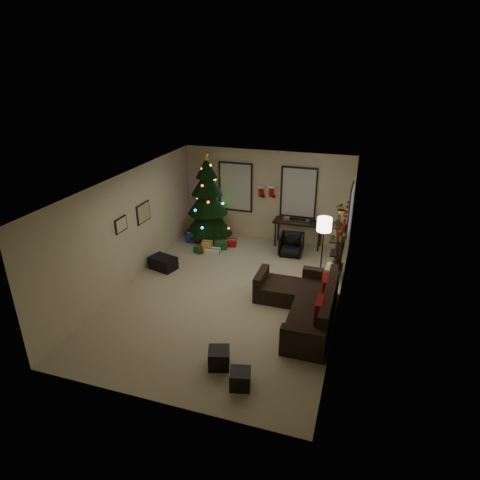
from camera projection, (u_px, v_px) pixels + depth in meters
name	position (u px, v px, depth m)	size (l,w,h in m)	color
floor	(228.00, 294.00, 9.73)	(7.00, 7.00, 0.00)	#B9AD8C
ceiling	(227.00, 182.00, 8.65)	(7.00, 7.00, 0.00)	white
wall_back	(267.00, 196.00, 12.24)	(5.00, 5.00, 0.00)	beige
wall_front	(150.00, 333.00, 6.13)	(5.00, 5.00, 0.00)	beige
wall_left	(129.00, 229.00, 9.88)	(7.00, 7.00, 0.00)	beige
wall_right	(343.00, 256.00, 8.49)	(7.00, 7.00, 0.00)	beige
window_back_left	(236.00, 187.00, 12.40)	(1.05, 0.06, 1.50)	#728CB2
window_back_right	(299.00, 193.00, 11.87)	(1.05, 0.06, 1.50)	#728CB2
window_right_wall	(351.00, 210.00, 10.67)	(0.06, 0.90, 1.30)	#728CB2
christmas_tree	(208.00, 203.00, 12.39)	(1.45, 1.45, 2.70)	black
presents	(210.00, 245.00, 12.02)	(1.50, 1.01, 0.30)	#14591E
sofa	(305.00, 304.00, 8.82)	(1.80, 2.62, 0.85)	black
pillow_red_a	(319.00, 310.00, 7.96)	(0.12, 0.45, 0.45)	maroon
pillow_red_b	(325.00, 287.00, 8.77)	(0.12, 0.44, 0.44)	maroon
pillow_cream	(328.00, 275.00, 9.28)	(0.12, 0.43, 0.43)	beige
ottoman_near	(219.00, 358.00, 7.38)	(0.37, 0.37, 0.35)	black
ottoman_far	(240.00, 379.00, 6.92)	(0.34, 0.34, 0.32)	black
desk	(298.00, 224.00, 11.98)	(1.43, 0.51, 0.77)	black
desk_chair	(291.00, 245.00, 11.58)	(0.59, 0.56, 0.61)	black
bookshelf	(338.00, 249.00, 10.15)	(0.30, 0.48, 1.63)	black
potted_plant	(343.00, 207.00, 9.99)	(0.42, 0.36, 0.47)	#4C4C4C
floor_lamp	(324.00, 229.00, 9.82)	(0.35, 0.35, 1.64)	black
art_map	(143.00, 213.00, 10.41)	(0.04, 0.60, 0.50)	black
art_abstract	(121.00, 225.00, 9.51)	(0.04, 0.45, 0.35)	black
gallery	(342.00, 248.00, 8.34)	(0.03, 1.25, 0.54)	black
garland	(344.00, 222.00, 8.31)	(0.08, 1.90, 0.30)	#A5140C
stocking_left	(261.00, 191.00, 12.15)	(0.20, 0.05, 0.36)	#990F0C
stocking_right	(272.00, 191.00, 11.99)	(0.20, 0.05, 0.36)	#990F0C
storage_bin	(163.00, 263.00, 10.85)	(0.67, 0.44, 0.33)	black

